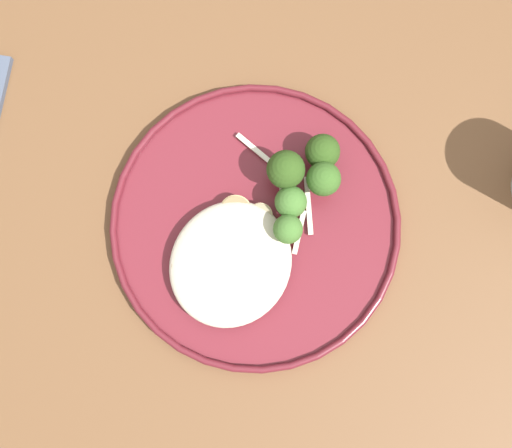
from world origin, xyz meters
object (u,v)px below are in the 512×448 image
(seared_scallop_front_small, at_px, (183,267))
(broccoli_floret_left_leaning, at_px, (323,180))
(seared_scallop_on_noodles, at_px, (247,305))
(broccoli_floret_front_edge, at_px, (286,170))
(seared_scallop_right_edge, at_px, (212,287))
(dinner_plate, at_px, (256,226))
(seared_scallop_tilted_round, at_px, (236,267))
(seared_scallop_tiny_bay, at_px, (256,213))
(seared_scallop_half_hidden, at_px, (264,274))
(broccoli_floret_center_pile, at_px, (291,202))
(broccoli_floret_small_sprig, at_px, (288,230))
(seared_scallop_center_golden, at_px, (236,212))
(broccoli_floret_rear_charred, at_px, (322,152))

(seared_scallop_front_small, relative_size, broccoli_floret_left_leaning, 0.43)
(seared_scallop_on_noodles, xyz_separation_m, broccoli_floret_front_edge, (0.13, 0.03, 0.03))
(seared_scallop_right_edge, xyz_separation_m, broccoli_floret_left_leaning, (0.14, -0.04, 0.02))
(dinner_plate, relative_size, seared_scallop_tilted_round, 11.31)
(seared_scallop_tilted_round, relative_size, seared_scallop_on_noodles, 0.89)
(seared_scallop_on_noodles, distance_m, seared_scallop_tiny_bay, 0.09)
(seared_scallop_half_hidden, xyz_separation_m, broccoli_floret_left_leaning, (0.11, -0.00, 0.02))
(broccoli_floret_front_edge, bearing_deg, broccoli_floret_center_pile, -139.83)
(seared_scallop_tiny_bay, bearing_deg, broccoli_floret_left_leaning, -34.37)
(seared_scallop_front_small, distance_m, broccoli_floret_front_edge, 0.14)
(seared_scallop_on_noodles, distance_m, seared_scallop_half_hidden, 0.03)
(seared_scallop_tiny_bay, distance_m, broccoli_floret_front_edge, 0.05)
(broccoli_floret_left_leaning, height_order, broccoli_floret_front_edge, broccoli_floret_front_edge)
(seared_scallop_front_small, relative_size, broccoli_floret_center_pile, 0.48)
(dinner_plate, xyz_separation_m, seared_scallop_on_noodles, (-0.07, -0.03, 0.01))
(seared_scallop_tilted_round, distance_m, seared_scallop_tiny_bay, 0.06)
(dinner_plate, height_order, broccoli_floret_small_sprig, broccoli_floret_small_sprig)
(broccoli_floret_front_edge, bearing_deg, seared_scallop_center_golden, 157.50)
(seared_scallop_tilted_round, bearing_deg, seared_scallop_front_small, 121.15)
(dinner_plate, relative_size, seared_scallop_on_noodles, 10.05)
(dinner_plate, bearing_deg, seared_scallop_on_noodles, -154.74)
(broccoli_floret_small_sprig, bearing_deg, seared_scallop_tilted_round, 155.45)
(seared_scallop_on_noodles, height_order, seared_scallop_front_small, same)
(seared_scallop_half_hidden, xyz_separation_m, broccoli_floret_front_edge, (0.09, 0.03, 0.03))
(broccoli_floret_small_sprig, distance_m, broccoli_floret_front_edge, 0.06)
(dinner_plate, distance_m, seared_scallop_right_edge, 0.08)
(dinner_plate, xyz_separation_m, broccoli_floret_left_leaning, (0.07, -0.03, 0.03))
(seared_scallop_center_golden, distance_m, seared_scallop_tiny_bay, 0.02)
(seared_scallop_right_edge, height_order, broccoli_floret_rear_charred, broccoli_floret_rear_charred)
(seared_scallop_half_hidden, distance_m, broccoli_floret_small_sprig, 0.05)
(seared_scallop_on_noodles, bearing_deg, seared_scallop_half_hidden, 3.19)
(broccoli_floret_small_sprig, height_order, broccoli_floret_center_pile, broccoli_floret_small_sprig)
(broccoli_floret_left_leaning, relative_size, broccoli_floret_small_sprig, 1.06)
(seared_scallop_front_small, bearing_deg, seared_scallop_tiny_bay, -22.11)
(seared_scallop_tilted_round, relative_size, broccoli_floret_left_leaning, 0.49)
(broccoli_floret_rear_charred, height_order, broccoli_floret_small_sprig, broccoli_floret_small_sprig)
(seared_scallop_center_golden, height_order, seared_scallop_tiny_bay, same)
(seared_scallop_front_small, distance_m, seared_scallop_tiny_bay, 0.09)
(seared_scallop_tiny_bay, bearing_deg, seared_scallop_on_noodles, -154.15)
(seared_scallop_right_edge, bearing_deg, broccoli_floret_center_pile, -11.86)
(seared_scallop_tilted_round, height_order, seared_scallop_half_hidden, seared_scallop_half_hidden)
(seared_scallop_right_edge, xyz_separation_m, broccoli_floret_small_sprig, (0.08, -0.03, 0.02))
(seared_scallop_on_noodles, height_order, broccoli_floret_small_sprig, broccoli_floret_small_sprig)
(broccoli_floret_center_pile, bearing_deg, broccoli_floret_rear_charred, -0.79)
(dinner_plate, bearing_deg, broccoli_floret_small_sprig, -74.29)
(seared_scallop_right_edge, height_order, seared_scallop_tiny_bay, seared_scallop_right_edge)
(seared_scallop_tilted_round, distance_m, seared_scallop_right_edge, 0.03)
(seared_scallop_half_hidden, relative_size, broccoli_floret_center_pile, 0.75)
(seared_scallop_center_golden, distance_m, seared_scallop_right_edge, 0.08)
(seared_scallop_center_golden, distance_m, seared_scallop_half_hidden, 0.07)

